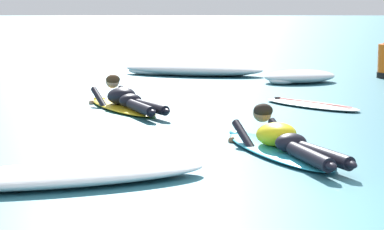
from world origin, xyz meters
name	(u,v)px	position (x,y,z in m)	size (l,w,h in m)	color
ground_plane	(241,83)	(0.00, 10.00, 0.00)	(120.00, 120.00, 0.00)	#2D6B7A
surfer_near	(282,143)	(-0.13, 2.75, 0.13)	(1.29, 2.61, 0.54)	#2DB2D1
surfer_far	(125,101)	(-2.02, 6.16, 0.14)	(1.46, 2.44, 0.54)	yellow
drifting_surfboard	(311,104)	(0.81, 6.51, 0.03)	(1.57, 1.75, 0.16)	white
whitewater_mid_left	(194,70)	(-0.91, 11.49, 0.13)	(3.22, 1.89, 0.27)	white
whitewater_mid_right	(59,175)	(-2.30, 1.46, 0.08)	(2.82, 1.52, 0.17)	white
whitewater_back	(299,77)	(1.16, 9.97, 0.12)	(1.77, 1.51, 0.25)	white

